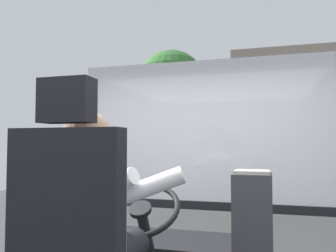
{
  "coord_description": "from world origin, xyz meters",
  "views": [
    {
      "loc": [
        0.66,
        -1.78,
        1.73
      ],
      "look_at": [
        -0.26,
        1.37,
        1.91
      ],
      "focal_mm": 37.15,
      "sensor_mm": 36.0,
      "label": 1
    }
  ],
  "objects": [
    {
      "name": "ground",
      "position": [
        0.0,
        8.8,
        -0.02
      ],
      "size": [
        18.0,
        44.0,
        0.06
      ],
      "color": "#353535"
    },
    {
      "name": "bus_driver",
      "position": [
        -0.11,
        -0.36,
        1.41
      ],
      "size": [
        0.77,
        0.54,
        0.74
      ],
      "color": "black",
      "rests_on": "driver_seat"
    },
    {
      "name": "street_tree",
      "position": [
        -3.14,
        11.77,
        4.19
      ],
      "size": [
        2.7,
        2.7,
        5.58
      ],
      "color": "#4C3828",
      "rests_on": "ground"
    },
    {
      "name": "fare_box",
      "position": [
        0.56,
        0.4,
        1.1
      ],
      "size": [
        0.23,
        0.24,
        0.95
      ],
      "color": "#333338",
      "rests_on": "bus_floor"
    },
    {
      "name": "windshield_panel",
      "position": [
        0.0,
        1.62,
        1.67
      ],
      "size": [
        2.5,
        0.08,
        1.48
      ],
      "color": "silver"
    }
  ]
}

